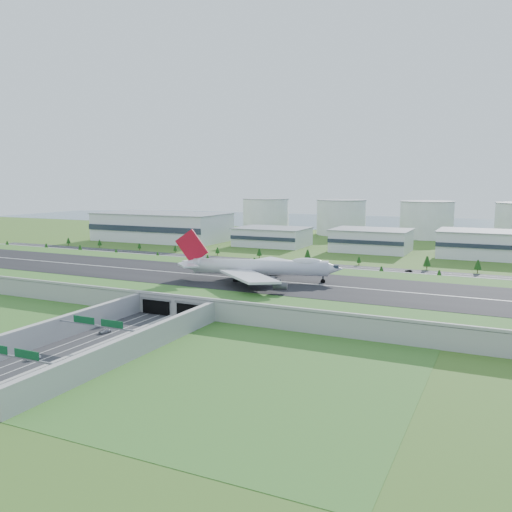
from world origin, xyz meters
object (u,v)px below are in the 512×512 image
at_px(car_3, 8,394).
at_px(fuel_tank_a, 266,215).
at_px(boeing_747, 259,267).
at_px(car_4, 145,256).
at_px(car_1, 33,357).
at_px(car_5, 409,271).
at_px(car_2, 150,335).
at_px(car_7, 250,260).
at_px(car_0, 105,331).

bearing_deg(car_3, fuel_tank_a, -92.49).
height_order(boeing_747, car_4, boeing_747).
relative_size(car_1, car_4, 0.87).
bearing_deg(fuel_tank_a, car_5, -47.77).
xyz_separation_m(car_1, car_2, (18.17, 35.74, 0.01)).
xyz_separation_m(car_2, car_4, (-125.01, 165.23, 0.13)).
bearing_deg(car_2, car_5, -124.90).
xyz_separation_m(car_1, car_3, (17.80, -24.57, 0.07)).
relative_size(boeing_747, car_3, 14.18).
distance_m(fuel_tank_a, boeing_747, 341.53).
relative_size(car_5, car_7, 0.91).
distance_m(car_0, car_4, 199.45).
relative_size(fuel_tank_a, car_5, 11.31).
bearing_deg(car_7, car_5, 65.55).
bearing_deg(fuel_tank_a, car_2, -71.64).
xyz_separation_m(car_0, car_1, (-0.35, -32.78, -0.12)).
height_order(car_2, car_5, car_2).
xyz_separation_m(car_4, car_7, (77.16, 16.43, -0.15)).
bearing_deg(car_1, fuel_tank_a, 123.71).
xyz_separation_m(boeing_747, car_3, (-8.23, -136.09, -14.07)).
bearing_deg(car_0, car_3, -58.34).
distance_m(car_3, car_4, 257.69).
bearing_deg(car_2, fuel_tank_a, -88.13).
height_order(boeing_747, car_2, boeing_747).
bearing_deg(car_2, boeing_747, -112.42).
bearing_deg(fuel_tank_a, car_3, -74.01).
bearing_deg(fuel_tank_a, car_4, -88.98).
xyz_separation_m(car_3, car_5, (60.41, 240.72, -0.07)).
bearing_deg(car_5, boeing_747, -12.65).
xyz_separation_m(car_0, car_4, (-107.19, 168.19, 0.02)).
height_order(car_1, car_4, car_4).
relative_size(boeing_747, car_7, 15.96).
distance_m(boeing_747, car_1, 115.39).
bearing_deg(car_3, car_4, -79.55).
distance_m(car_2, car_4, 207.19).
xyz_separation_m(fuel_tank_a, car_1, (110.83, -424.43, -16.66)).
height_order(car_3, car_5, car_3).
relative_size(car_3, car_4, 1.09).
relative_size(fuel_tank_a, car_0, 10.11).
distance_m(car_0, car_7, 187.05).
distance_m(fuel_tank_a, car_7, 222.98).
relative_size(car_1, car_3, 0.80).
xyz_separation_m(car_4, car_5, (185.05, 15.18, -0.13)).
distance_m(boeing_747, car_2, 77.49).
distance_m(car_0, car_2, 18.07).
bearing_deg(car_4, car_3, -138.73).
distance_m(boeing_747, car_4, 160.79).
distance_m(car_1, car_7, 219.42).
relative_size(boeing_747, car_2, 14.71).
height_order(fuel_tank_a, car_7, fuel_tank_a).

